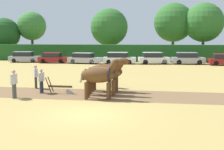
# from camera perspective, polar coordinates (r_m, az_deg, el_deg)

# --- Properties ---
(ground_plane) EXTENTS (240.00, 240.00, 0.00)m
(ground_plane) POSITION_cam_1_polar(r_m,az_deg,el_deg) (12.96, -4.99, -7.89)
(ground_plane) COLOR #A88E4C
(plowed_furrow_strip) EXTENTS (24.91, 3.70, 0.01)m
(plowed_furrow_strip) POSITION_cam_1_polar(r_m,az_deg,el_deg) (18.23, -13.74, -3.57)
(plowed_furrow_strip) COLOR brown
(plowed_furrow_strip) RESTS_ON ground
(hedgerow) EXTENTS (74.85, 1.72, 2.49)m
(hedgerow) POSITION_cam_1_polar(r_m,az_deg,el_deg) (42.24, 4.03, 4.48)
(hedgerow) COLOR #1E511E
(hedgerow) RESTS_ON ground
(tree_left) EXTENTS (5.45, 5.45, 6.96)m
(tree_left) POSITION_cam_1_polar(r_m,az_deg,el_deg) (52.70, -21.03, 7.84)
(tree_left) COLOR #4C3823
(tree_left) RESTS_ON ground
(tree_center_left) EXTENTS (5.06, 5.06, 8.14)m
(tree_center_left) POSITION_cam_1_polar(r_m,az_deg,el_deg) (52.37, -15.99, 9.54)
(tree_center_left) COLOR #423323
(tree_center_left) RESTS_ON ground
(tree_center) EXTENTS (6.16, 6.16, 8.35)m
(tree_center) POSITION_cam_1_polar(r_m,az_deg,el_deg) (47.02, -0.57, 9.69)
(tree_center) COLOR #423323
(tree_center) RESTS_ON ground
(tree_center_right) EXTENTS (6.37, 6.37, 9.20)m
(tree_center_right) POSITION_cam_1_polar(r_m,az_deg,el_deg) (47.86, 12.37, 10.38)
(tree_center_right) COLOR #4C3823
(tree_center_right) RESTS_ON ground
(tree_right) EXTENTS (6.13, 6.13, 8.97)m
(tree_right) POSITION_cam_1_polar(r_m,az_deg,el_deg) (46.96, 18.16, 10.10)
(tree_right) COLOR #423323
(tree_right) RESTS_ON ground
(draft_horse_lead_left) EXTENTS (2.62, 0.93, 2.38)m
(draft_horse_lead_left) POSITION_cam_1_polar(r_m,az_deg,el_deg) (15.80, -2.52, -0.06)
(draft_horse_lead_left) COLOR #513319
(draft_horse_lead_left) RESTS_ON ground
(draft_horse_lead_right) EXTENTS (2.91, 0.90, 2.34)m
(draft_horse_lead_right) POSITION_cam_1_polar(r_m,az_deg,el_deg) (16.95, -1.74, 0.30)
(draft_horse_lead_right) COLOR brown
(draft_horse_lead_right) RESTS_ON ground
(draft_horse_trail_left) EXTENTS (2.90, 0.99, 2.28)m
(draft_horse_trail_left) POSITION_cam_1_polar(r_m,az_deg,el_deg) (18.10, -1.11, 0.71)
(draft_horse_trail_left) COLOR #513319
(draft_horse_trail_left) RESTS_ON ground
(plow) EXTENTS (1.75, 0.46, 1.13)m
(plow) POSITION_cam_1_polar(r_m,az_deg,el_deg) (17.75, -10.08, -2.72)
(plow) COLOR #4C331E
(plow) RESTS_ON ground
(farmer_at_plow) EXTENTS (0.25, 0.63, 1.53)m
(farmer_at_plow) POSITION_cam_1_polar(r_m,az_deg,el_deg) (18.14, -14.17, -0.86)
(farmer_at_plow) COLOR #28334C
(farmer_at_plow) RESTS_ON ground
(farmer_beside_team) EXTENTS (0.42, 0.63, 1.69)m
(farmer_beside_team) POSITION_cam_1_polar(r_m,az_deg,el_deg) (19.46, -0.43, 0.26)
(farmer_beside_team) COLOR #38332D
(farmer_beside_team) RESTS_ON ground
(farmer_onlooker_left) EXTENTS (0.22, 0.66, 1.64)m
(farmer_onlooker_left) POSITION_cam_1_polar(r_m,az_deg,el_deg) (17.02, -19.31, -1.32)
(farmer_onlooker_left) COLOR #4C4C4C
(farmer_onlooker_left) RESTS_ON ground
(farmer_onlooker_right) EXTENTS (0.42, 0.57, 1.61)m
(farmer_onlooker_right) POSITION_cam_1_polar(r_m,az_deg,el_deg) (19.90, -15.25, -0.01)
(farmer_onlooker_right) COLOR #38332D
(farmer_onlooker_right) RESTS_ON ground
(parked_car_far_left) EXTENTS (4.49, 2.25, 1.53)m
(parked_car_far_left) POSITION_cam_1_polar(r_m,az_deg,el_deg) (42.52, -17.38, 3.49)
(parked_car_far_left) COLOR #9E9EA8
(parked_car_far_left) RESTS_ON ground
(parked_car_left) EXTENTS (4.12, 1.98, 1.44)m
(parked_car_left) POSITION_cam_1_polar(r_m,az_deg,el_deg) (40.26, -11.89, 3.41)
(parked_car_left) COLOR maroon
(parked_car_left) RESTS_ON ground
(parked_car_center_left) EXTENTS (4.61, 2.45, 1.47)m
(parked_car_center_left) POSITION_cam_1_polar(r_m,az_deg,el_deg) (38.59, -5.69, 3.39)
(parked_car_center_left) COLOR #A8A8B2
(parked_car_center_left) RESTS_ON ground
(parked_car_center) EXTENTS (4.49, 1.89, 1.57)m
(parked_car_center) POSITION_cam_1_polar(r_m,az_deg,el_deg) (38.02, 1.41, 3.42)
(parked_car_center) COLOR silver
(parked_car_center) RESTS_ON ground
(parked_car_center_right) EXTENTS (4.35, 2.49, 1.58)m
(parked_car_center_right) POSITION_cam_1_polar(r_m,az_deg,el_deg) (38.12, 8.40, 3.37)
(parked_car_center_right) COLOR silver
(parked_car_center_right) RESTS_ON ground
(parked_car_right) EXTENTS (4.39, 2.13, 1.57)m
(parked_car_right) POSITION_cam_1_polar(r_m,az_deg,el_deg) (38.81, 15.10, 3.26)
(parked_car_right) COLOR #9E9EA8
(parked_car_right) RESTS_ON ground
(parked_car_far_right) EXTENTS (4.00, 1.81, 1.47)m
(parked_car_far_right) POSITION_cam_1_polar(r_m,az_deg,el_deg) (38.69, 21.88, 2.89)
(parked_car_far_right) COLOR maroon
(parked_car_far_right) RESTS_ON ground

